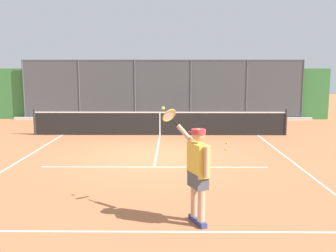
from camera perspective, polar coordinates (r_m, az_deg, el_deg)
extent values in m
plane|color=#B76B42|center=(11.83, -1.78, -4.61)|extent=(60.00, 60.00, 0.00)
cube|color=white|center=(6.60, -3.75, -15.42)|extent=(8.00, 0.05, 0.01)
cube|color=white|center=(10.61, -2.05, -6.12)|extent=(6.24, 0.05, 0.01)
cube|color=white|center=(11.61, 18.29, -5.27)|extent=(0.05, 9.43, 0.01)
cube|color=white|center=(11.93, -21.60, -5.08)|extent=(0.05, 9.43, 0.01)
cube|color=white|center=(13.13, -1.55, -3.27)|extent=(0.05, 5.18, 0.01)
cylinder|color=#474C51|center=(21.45, 19.39, 5.07)|extent=(0.07, 0.07, 3.17)
cylinder|color=#474C51|center=(20.69, 11.60, 5.27)|extent=(0.07, 0.07, 3.17)
cylinder|color=#474C51|center=(20.33, 3.37, 5.38)|extent=(0.07, 0.07, 3.17)
cylinder|color=#474C51|center=(20.40, -4.98, 5.37)|extent=(0.07, 0.07, 3.17)
cylinder|color=#474C51|center=(20.89, -13.10, 5.25)|extent=(0.07, 0.07, 3.17)
cylinder|color=#474C51|center=(21.77, -20.70, 5.05)|extent=(0.07, 0.07, 3.17)
cylinder|color=#474C51|center=(20.29, -0.82, 9.74)|extent=(14.76, 0.05, 0.05)
cube|color=#474C51|center=(20.31, -0.81, 5.39)|extent=(14.76, 0.02, 3.17)
cube|color=#387A3D|center=(20.97, -0.77, 4.85)|extent=(17.76, 0.90, 2.71)
cube|color=silver|center=(20.27, -0.81, 1.10)|extent=(15.76, 0.18, 0.15)
cylinder|color=#2D2D2D|center=(16.27, 17.15, 0.53)|extent=(0.09, 0.09, 1.07)
cylinder|color=#2D2D2D|center=(16.57, -19.24, 0.57)|extent=(0.09, 0.09, 1.07)
cube|color=black|center=(15.61, -1.21, 0.29)|extent=(10.18, 0.02, 0.91)
cube|color=white|center=(15.55, -1.22, 2.04)|extent=(10.18, 0.04, 0.05)
cube|color=white|center=(15.61, -1.21, 0.29)|extent=(0.05, 0.04, 0.91)
cube|color=navy|center=(6.81, 4.93, -14.29)|extent=(0.20, 0.28, 0.09)
cylinder|color=tan|center=(6.65, 4.98, -10.85)|extent=(0.13, 0.13, 0.77)
cube|color=navy|center=(7.02, 3.91, -13.54)|extent=(0.20, 0.28, 0.09)
cylinder|color=tan|center=(6.87, 3.95, -10.19)|extent=(0.13, 0.13, 0.77)
cube|color=#474C56|center=(6.67, 4.48, -8.02)|extent=(0.36, 0.46, 0.26)
cube|color=gold|center=(6.57, 4.52, -5.01)|extent=(0.38, 0.52, 0.56)
cylinder|color=tan|center=(6.32, 5.74, -5.37)|extent=(0.08, 0.08, 0.52)
cylinder|color=tan|center=(6.87, 2.49, -1.08)|extent=(0.31, 0.34, 0.29)
sphere|color=tan|center=(6.49, 4.56, -1.33)|extent=(0.21, 0.21, 0.21)
cylinder|color=red|center=(6.48, 4.57, -0.82)|extent=(0.32, 0.32, 0.08)
cube|color=red|center=(6.59, 4.10, -0.94)|extent=(0.24, 0.25, 0.02)
cylinder|color=black|center=(7.02, 1.16, 0.46)|extent=(0.13, 0.15, 0.13)
torus|color=gold|center=(7.15, 0.17, 1.60)|extent=(0.34, 0.33, 0.26)
cylinder|color=silver|center=(7.15, 0.17, 1.60)|extent=(0.28, 0.27, 0.21)
sphere|color=#D6E042|center=(7.27, -0.74, 2.66)|extent=(0.07, 0.07, 0.07)
sphere|color=#CCDB33|center=(12.96, 8.66, -3.39)|extent=(0.07, 0.07, 0.07)
sphere|color=#CCDB33|center=(14.04, 8.76, -2.48)|extent=(0.07, 0.07, 0.07)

